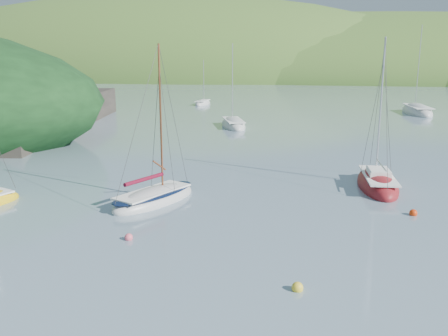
% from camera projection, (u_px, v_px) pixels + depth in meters
% --- Properties ---
extents(ground, '(700.00, 700.00, 0.00)m').
position_uv_depth(ground, '(212.00, 271.00, 21.03)').
color(ground, slate).
rests_on(ground, ground).
extents(shoreline_hills, '(690.00, 135.00, 56.00)m').
position_uv_depth(shoreline_hills, '(290.00, 75.00, 187.26)').
color(shoreline_hills, '#3D6B28').
rests_on(shoreline_hills, ground).
extents(daysailer_white, '(4.89, 7.02, 10.16)m').
position_uv_depth(daysailer_white, '(154.00, 198.00, 30.54)').
color(daysailer_white, silver).
rests_on(daysailer_white, ground).
extents(sloop_red, '(3.02, 7.46, 10.79)m').
position_uv_depth(sloop_red, '(377.00, 184.00, 33.83)').
color(sloop_red, maroon).
rests_on(sloop_red, ground).
extents(distant_sloop_a, '(5.02, 7.97, 10.73)m').
position_uv_depth(distant_sloop_a, '(233.00, 125.00, 60.45)').
color(distant_sloop_a, silver).
rests_on(distant_sloop_a, ground).
extents(distant_sloop_b, '(4.59, 9.98, 13.73)m').
position_uv_depth(distant_sloop_b, '(417.00, 112.00, 72.98)').
color(distant_sloop_b, silver).
rests_on(distant_sloop_b, ground).
extents(distant_sloop_c, '(2.34, 5.80, 8.12)m').
position_uv_depth(distant_sloop_c, '(203.00, 104.00, 85.15)').
color(distant_sloop_c, silver).
rests_on(distant_sloop_c, ground).
extents(mooring_buoys, '(14.74, 10.90, 0.46)m').
position_uv_depth(mooring_buoys, '(301.00, 243.00, 23.82)').
color(mooring_buoys, yellow).
rests_on(mooring_buoys, ground).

